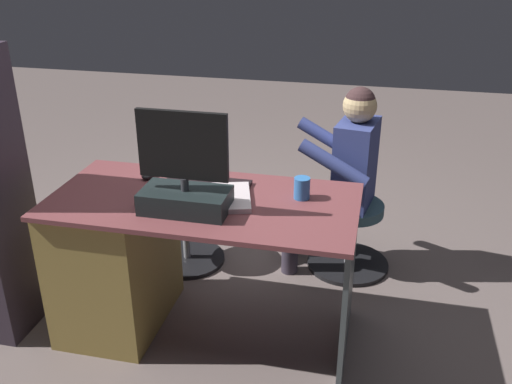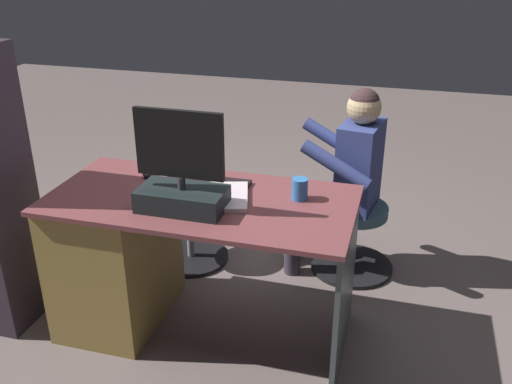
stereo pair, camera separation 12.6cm
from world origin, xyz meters
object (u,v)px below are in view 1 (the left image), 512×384
object	(u,v)px
monitor	(185,185)
tv_remote	(147,199)
teddy_bear	(183,177)
person	(341,167)
computer_mouse	(148,175)
cup	(302,188)
keyboard	(208,183)
visitor_chair	(350,232)
desk	(133,255)
office_chair_teddy	(186,227)

from	to	relation	value
monitor	tv_remote	xyz separation A→B (m)	(0.21, -0.06, -0.11)
teddy_bear	person	distance (m)	0.93
computer_mouse	cup	world-z (taller)	cup
monitor	tv_remote	distance (m)	0.25
monitor	keyboard	world-z (taller)	monitor
monitor	person	distance (m)	1.12
monitor	cup	xyz separation A→B (m)	(-0.48, -0.24, -0.07)
cup	visitor_chair	bearing A→B (deg)	-107.07
monitor	computer_mouse	world-z (taller)	monitor
keyboard	teddy_bear	size ratio (longest dim) A/B	1.32
desk	teddy_bear	distance (m)	0.66
keyboard	office_chair_teddy	xyz separation A→B (m)	(0.31, -0.47, -0.52)
desk	tv_remote	distance (m)	0.39
desk	visitor_chair	world-z (taller)	desk
computer_mouse	visitor_chair	size ratio (longest dim) A/B	0.19
monitor	computer_mouse	xyz separation A→B (m)	(0.31, -0.31, -0.11)
tv_remote	office_chair_teddy	distance (m)	0.88
tv_remote	person	distance (m)	1.19
office_chair_teddy	teddy_bear	world-z (taller)	teddy_bear
computer_mouse	teddy_bear	size ratio (longest dim) A/B	0.30
tv_remote	visitor_chair	world-z (taller)	tv_remote
cup	keyboard	bearing A→B (deg)	-5.23
desk	visitor_chair	xyz separation A→B (m)	(-1.04, -0.80, -0.17)
monitor	office_chair_teddy	bearing A→B (deg)	-68.70
computer_mouse	teddy_bear	xyz separation A→B (m)	(-0.01, -0.46, -0.20)
office_chair_teddy	visitor_chair	bearing A→B (deg)	-170.49
monitor	teddy_bear	size ratio (longest dim) A/B	1.45
teddy_bear	person	xyz separation A→B (m)	(-0.91, -0.14, 0.09)
monitor	keyboard	bearing A→B (deg)	-92.52
monitor	person	world-z (taller)	monitor
tv_remote	teddy_bear	world-z (taller)	tv_remote
keyboard	visitor_chair	bearing A→B (deg)	-136.86
tv_remote	office_chair_teddy	size ratio (longest dim) A/B	0.32
keyboard	teddy_bear	distance (m)	0.60
visitor_chair	person	size ratio (longest dim) A/B	0.44
computer_mouse	cup	distance (m)	0.80
cup	visitor_chair	xyz separation A→B (m)	(-0.21, -0.68, -0.57)
tv_remote	cup	bearing A→B (deg)	-158.59
monitor	keyboard	size ratio (longest dim) A/B	1.09
monitor	computer_mouse	bearing A→B (deg)	-44.76
office_chair_teddy	person	xyz separation A→B (m)	(-0.91, -0.15, 0.42)
keyboard	computer_mouse	distance (m)	0.32
cup	desk	bearing A→B (deg)	7.76
desk	computer_mouse	world-z (taller)	computer_mouse
keyboard	person	xyz separation A→B (m)	(-0.60, -0.63, -0.11)
monitor	computer_mouse	distance (m)	0.45
cup	teddy_bear	size ratio (longest dim) A/B	0.32
keyboard	computer_mouse	bearing A→B (deg)	-3.98
tv_remote	office_chair_teddy	world-z (taller)	tv_remote
visitor_chair	monitor	bearing A→B (deg)	53.02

